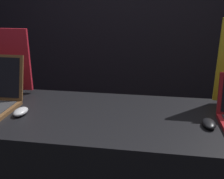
{
  "coord_description": "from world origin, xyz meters",
  "views": [
    {
      "loc": [
        0.2,
        -0.97,
        1.47
      ],
      "look_at": [
        -0.01,
        0.35,
        1.01
      ],
      "focal_mm": 42.0,
      "sensor_mm": 36.0,
      "label": 1
    }
  ],
  "objects": [
    {
      "name": "wall_back",
      "position": [
        0.0,
        1.85,
        1.4
      ],
      "size": [
        8.0,
        0.05,
        2.8
      ],
      "color": "black",
      "rests_on": "ground_plane"
    },
    {
      "name": "mouse_front",
      "position": [
        -0.51,
        0.27,
        0.88
      ],
      "size": [
        0.07,
        0.11,
        0.04
      ],
      "color": "#B2B2B7",
      "rests_on": "display_counter"
    },
    {
      "name": "promo_stand_front",
      "position": [
        -0.77,
        0.62,
        1.07
      ],
      "size": [
        0.34,
        0.07,
        0.43
      ],
      "color": "black",
      "rests_on": "display_counter"
    },
    {
      "name": "mouse_back",
      "position": [
        0.5,
        0.29,
        0.88
      ],
      "size": [
        0.06,
        0.11,
        0.03
      ],
      "color": "black",
      "rests_on": "display_counter"
    }
  ]
}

